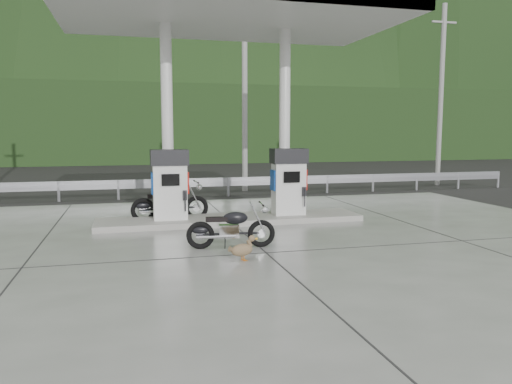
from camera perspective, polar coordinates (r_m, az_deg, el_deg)
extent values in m
plane|color=black|center=(10.95, -0.23, -5.86)|extent=(160.00, 160.00, 0.00)
cube|color=slate|center=(10.95, -0.23, -5.81)|extent=(18.00, 14.00, 0.02)
cube|color=gray|center=(13.32, -2.85, -3.15)|extent=(7.00, 1.40, 0.15)
cylinder|color=silver|center=(13.30, -10.10, 7.88)|extent=(0.30, 0.30, 5.00)
cylinder|color=silver|center=(13.91, 3.29, 7.92)|extent=(0.30, 0.30, 5.00)
cube|color=silver|center=(13.45, -2.99, 19.57)|extent=(8.50, 5.00, 0.40)
cube|color=black|center=(22.15, -7.49, 0.58)|extent=(60.00, 7.00, 0.01)
cylinder|color=gray|center=(20.45, -1.30, 11.33)|extent=(0.22, 0.22, 8.00)
cylinder|color=gray|center=(24.12, 20.38, 10.23)|extent=(0.22, 0.22, 8.00)
cube|color=black|center=(40.45, -10.73, 7.60)|extent=(80.00, 6.00, 6.00)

